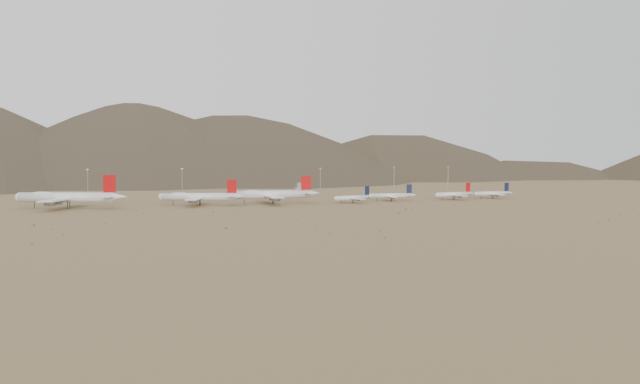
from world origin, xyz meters
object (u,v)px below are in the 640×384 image
object	(u,v)px
widebody_east	(272,194)
control_tower	(299,190)
widebody_centre	(199,197)
narrowbody_a	(354,198)
narrowbody_b	(392,196)
widebody_west	(67,197)

from	to	relation	value
widebody_east	control_tower	xyz separation A→B (m)	(46.37, 82.93, -1.94)
widebody_east	control_tower	bearing A→B (deg)	62.04
widebody_centre	narrowbody_a	bearing A→B (deg)	11.42
narrowbody_b	narrowbody_a	bearing A→B (deg)	-153.78
narrowbody_a	narrowbody_b	world-z (taller)	narrowbody_b
widebody_west	control_tower	bearing A→B (deg)	43.38
narrowbody_b	control_tower	bearing A→B (deg)	132.32
narrowbody_a	control_tower	xyz separation A→B (m)	(-15.60, 93.63, 1.21)
widebody_west	widebody_centre	distance (m)	89.15
widebody_centre	control_tower	bearing A→B (deg)	56.44
widebody_east	widebody_centre	bearing A→B (deg)	179.45
widebody_centre	narrowbody_b	bearing A→B (deg)	17.19
narrowbody_b	control_tower	size ratio (longest dim) A/B	3.33
widebody_west	narrowbody_b	distance (m)	243.17
narrowbody_b	widebody_east	bearing A→B (deg)	-170.25
widebody_west	widebody_centre	size ratio (longest dim) A/B	1.21
widebody_west	narrowbody_a	distance (m)	205.76
narrowbody_a	widebody_west	bearing A→B (deg)	158.64
widebody_west	widebody_centre	world-z (taller)	widebody_west
widebody_centre	widebody_east	world-z (taller)	widebody_east
widebody_west	widebody_centre	bearing A→B (deg)	19.99
narrowbody_a	widebody_east	bearing A→B (deg)	152.45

